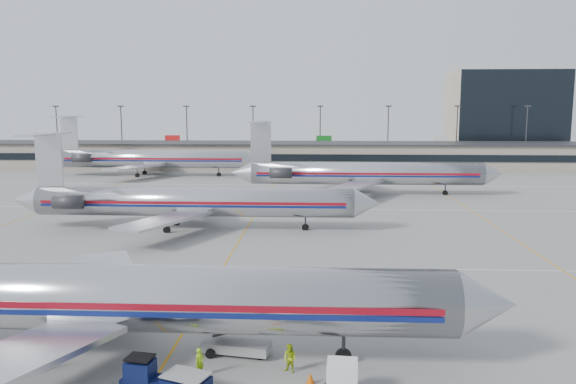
# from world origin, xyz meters

# --- Properties ---
(ground) EXTENTS (260.00, 260.00, 0.00)m
(ground) POSITION_xyz_m (0.00, 0.00, 0.00)
(ground) COLOR gray
(ground) RESTS_ON ground
(apron_markings) EXTENTS (160.00, 0.15, 0.02)m
(apron_markings) POSITION_xyz_m (0.00, 10.00, 0.01)
(apron_markings) COLOR silver
(apron_markings) RESTS_ON ground
(terminal) EXTENTS (162.00, 17.00, 6.25)m
(terminal) POSITION_xyz_m (0.00, 97.97, 3.16)
(terminal) COLOR gray
(terminal) RESTS_ON ground
(light_mast_row) EXTENTS (163.60, 0.40, 15.28)m
(light_mast_row) POSITION_xyz_m (0.00, 112.00, 8.58)
(light_mast_row) COLOR #38383D
(light_mast_row) RESTS_ON ground
(distant_building) EXTENTS (30.00, 20.00, 25.00)m
(distant_building) POSITION_xyz_m (62.00, 128.00, 12.50)
(distant_building) COLOR tan
(distant_building) RESTS_ON ground
(jet_foreground) EXTENTS (47.22, 27.80, 12.36)m
(jet_foreground) POSITION_xyz_m (-5.19, -9.11, 3.59)
(jet_foreground) COLOR silver
(jet_foreground) RESTS_ON ground
(jet_second_row) EXTENTS (43.73, 25.75, 11.45)m
(jet_second_row) POSITION_xyz_m (-6.97, 25.76, 3.32)
(jet_second_row) COLOR silver
(jet_second_row) RESTS_ON ground
(jet_third_row) EXTENTS (45.19, 27.80, 12.36)m
(jet_third_row) POSITION_xyz_m (15.56, 54.75, 3.59)
(jet_third_row) COLOR silver
(jet_third_row) RESTS_ON ground
(jet_back_row) EXTENTS (47.29, 29.09, 12.93)m
(jet_back_row) POSITION_xyz_m (-27.46, 79.46, 3.75)
(jet_back_row) COLOR silver
(jet_back_row) RESTS_ON ground
(tug_center) EXTENTS (2.57, 1.57, 1.96)m
(tug_center) POSITION_xyz_m (-0.06, -13.16, 0.89)
(tug_center) COLOR #0A1138
(tug_center) RESTS_ON ground
(uld_container) EXTENTS (1.87, 1.59, 1.87)m
(uld_container) POSITION_xyz_m (9.69, -13.05, 0.95)
(uld_container) COLOR #2D2D30
(uld_container) RESTS_ON ground
(belt_loader) EXTENTS (4.73, 2.06, 2.43)m
(belt_loader) POSITION_xyz_m (3.92, -8.36, 0.65)
(belt_loader) COLOR gray
(belt_loader) RESTS_ON ground
(ramp_worker_near) EXTENTS (0.64, 0.65, 1.51)m
(ramp_worker_near) POSITION_xyz_m (2.28, -11.08, 0.76)
(ramp_worker_near) COLOR #A0E515
(ramp_worker_near) RESTS_ON ground
(ramp_worker_far) EXTENTS (0.97, 0.92, 1.59)m
(ramp_worker_far) POSITION_xyz_m (7.02, -10.47, 0.79)
(ramp_worker_far) COLOR #A2C112
(ramp_worker_far) RESTS_ON ground
(cone_right) EXTENTS (0.49, 0.49, 0.60)m
(cone_right) POSITION_xyz_m (8.13, -11.66, 0.30)
(cone_right) COLOR #D35107
(cone_right) RESTS_ON ground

